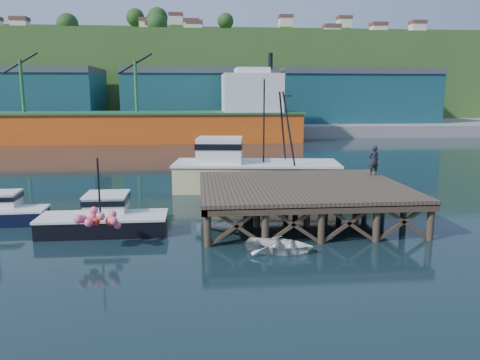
{
  "coord_description": "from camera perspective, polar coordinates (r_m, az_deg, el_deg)",
  "views": [
    {
      "loc": [
        -0.62,
        -26.86,
        7.42
      ],
      "look_at": [
        2.0,
        2.0,
        2.07
      ],
      "focal_mm": 35.0,
      "sensor_mm": 36.0,
      "label": 1
    }
  ],
  "objects": [
    {
      "name": "ground",
      "position": [
        27.87,
        -3.74,
        -5.0
      ],
      "size": [
        300.0,
        300.0,
        0.0
      ],
      "primitive_type": "plane",
      "color": "black",
      "rests_on": "ground"
    },
    {
      "name": "dinghy",
      "position": [
        22.54,
        4.82,
        -7.89
      ],
      "size": [
        3.86,
        3.33,
        0.67
      ],
      "primitive_type": "imported",
      "rotation": [
        0.0,
        0.0,
        1.2
      ],
      "color": "white",
      "rests_on": "ground"
    },
    {
      "name": "wharf",
      "position": [
        27.91,
        7.58,
        -0.95
      ],
      "size": [
        12.0,
        10.0,
        2.62
      ],
      "color": "brown",
      "rests_on": "ground"
    },
    {
      "name": "dockworker",
      "position": [
        32.0,
        15.97,
        2.31
      ],
      "size": [
        0.77,
        0.56,
        1.96
      ],
      "primitive_type": "imported",
      "rotation": [
        0.0,
        0.0,
        3.28
      ],
      "color": "black",
      "rests_on": "wharf"
    },
    {
      "name": "trawler",
      "position": [
        36.45,
        1.54,
        1.52
      ],
      "size": [
        13.19,
        6.04,
        8.53
      ],
      "rotation": [
        0.0,
        0.0,
        -0.12
      ],
      "color": "beige",
      "rests_on": "ground"
    },
    {
      "name": "warehouse_mid",
      "position": [
        91.87,
        -4.88,
        9.85
      ],
      "size": [
        28.0,
        16.0,
        9.0
      ],
      "primitive_type": "cube",
      "color": "#1B535B",
      "rests_on": "far_quay"
    },
    {
      "name": "warehouse_left",
      "position": [
        98.09,
        -26.05,
        8.88
      ],
      "size": [
        32.0,
        16.0,
        9.0
      ],
      "primitive_type": "cube",
      "color": "#1B535B",
      "rests_on": "far_quay"
    },
    {
      "name": "hillside",
      "position": [
        126.91,
        -5.02,
        12.04
      ],
      "size": [
        220.0,
        50.0,
        22.0
      ],
      "primitive_type": "cube",
      "color": "#2D511E",
      "rests_on": "ground"
    },
    {
      "name": "warehouse_right",
      "position": [
        96.84,
        13.43,
        9.63
      ],
      "size": [
        30.0,
        16.0,
        9.0
      ],
      "primitive_type": "cube",
      "color": "#1B535B",
      "rests_on": "far_quay"
    },
    {
      "name": "boat_black",
      "position": [
        26.55,
        -16.21,
        -4.46
      ],
      "size": [
        6.78,
        5.74,
        4.19
      ],
      "rotation": [
        0.0,
        0.0,
        0.0
      ],
      "color": "black",
      "rests_on": "ground"
    },
    {
      "name": "far_quay",
      "position": [
        97.08,
        -4.85,
        6.63
      ],
      "size": [
        160.0,
        40.0,
        2.0
      ],
      "primitive_type": "cube",
      "color": "gray",
      "rests_on": "ground"
    },
    {
      "name": "boat_navy",
      "position": [
        30.62,
        -27.23,
        -3.45
      ],
      "size": [
        5.41,
        2.93,
        3.34
      ],
      "rotation": [
        0.0,
        0.0,
        0.04
      ],
      "color": "black",
      "rests_on": "ground"
    },
    {
      "name": "cargo_ship",
      "position": [
        75.38,
        -11.25,
        7.14
      ],
      "size": [
        55.5,
        10.0,
        13.75
      ],
      "color": "#EE5616",
      "rests_on": "ground"
    }
  ]
}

